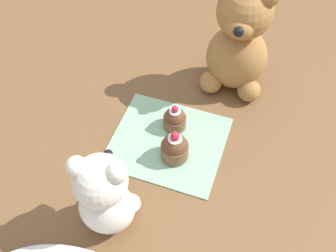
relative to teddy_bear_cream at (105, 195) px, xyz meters
The scene contains 6 objects.
ground_plane 0.22m from the teddy_bear_cream, 101.77° to the right, with size 4.00×4.00×0.00m, color brown.
knitted_placemat 0.22m from the teddy_bear_cream, 101.77° to the right, with size 0.23×0.21×0.01m, color #8EBC99.
teddy_bear_cream is the anchor object (origin of this frame).
teddy_bear_tan 0.43m from the teddy_bear_cream, 107.11° to the right, with size 0.14×0.14×0.27m.
cupcake_near_cream_bear 0.19m from the teddy_bear_cream, 111.41° to the right, with size 0.06×0.06×0.08m.
cupcake_near_tan_bear 0.25m from the teddy_bear_cream, 99.46° to the right, with size 0.05×0.05×0.06m.
Camera 1 is at (-0.16, 0.45, 0.68)m, focal length 42.00 mm.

